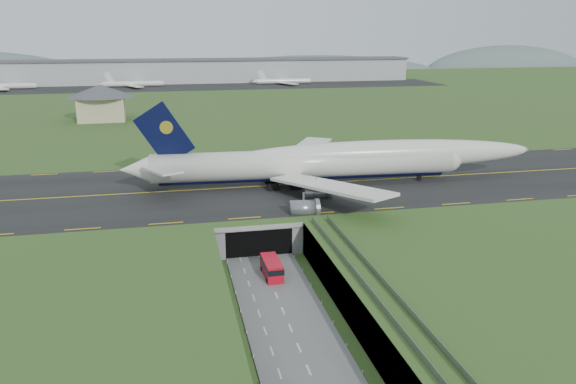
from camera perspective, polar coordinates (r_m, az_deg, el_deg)
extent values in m
plane|color=#3A5723|center=(93.84, -2.12, -8.44)|extent=(900.00, 900.00, 0.00)
cube|color=gray|center=(92.64, -2.14, -6.75)|extent=(800.00, 800.00, 6.00)
cube|color=slate|center=(87.12, -1.25, -10.38)|extent=(12.00, 75.00, 0.20)
cube|color=black|center=(122.54, -4.85, 0.45)|extent=(800.00, 44.00, 0.18)
cube|color=gray|center=(109.41, -3.89, -1.77)|extent=(16.00, 22.00, 1.00)
cube|color=gray|center=(109.49, -7.50, -3.24)|extent=(2.00, 22.00, 6.00)
cube|color=gray|center=(111.33, -0.30, -2.77)|extent=(2.00, 22.00, 6.00)
cube|color=black|center=(105.69, -3.47, -4.13)|extent=(12.00, 12.00, 5.00)
cube|color=#A8A8A3|center=(99.02, -2.96, -3.62)|extent=(17.00, 0.50, 0.80)
cube|color=#A8A8A3|center=(77.83, 8.39, -9.27)|extent=(3.00, 53.00, 0.50)
cube|color=gray|center=(77.06, 7.42, -8.88)|extent=(0.06, 53.00, 1.00)
cube|color=gray|center=(77.99, 9.38, -8.66)|extent=(0.06, 53.00, 1.00)
cylinder|color=#A8A8A3|center=(71.46, 11.00, -14.57)|extent=(0.90, 0.90, 5.60)
cylinder|color=#A8A8A3|center=(81.23, 7.68, -10.46)|extent=(0.90, 0.90, 5.60)
cylinder|color=#A8A8A3|center=(91.54, 5.15, -7.23)|extent=(0.90, 0.90, 5.60)
cylinder|color=silver|center=(122.67, 1.74, 2.90)|extent=(66.41, 9.96, 6.23)
sphere|color=silver|center=(132.69, 15.95, 3.29)|extent=(6.44, 6.44, 6.10)
cone|color=silver|center=(121.46, -15.21, 2.21)|extent=(7.13, 6.29, 5.92)
ellipsoid|color=silver|center=(126.82, 9.72, 3.76)|extent=(69.89, 9.66, 6.54)
ellipsoid|color=black|center=(132.13, 15.59, 3.61)|extent=(4.51, 2.97, 2.18)
cylinder|color=black|center=(123.25, 1.73, 1.80)|extent=(62.90, 6.16, 2.62)
cube|color=silver|center=(138.18, 1.35, 3.98)|extent=(21.68, 28.12, 2.62)
cube|color=silver|center=(127.72, -12.33, 3.74)|extent=(9.30, 11.43, 1.00)
cube|color=silver|center=(108.53, 4.25, 0.60)|extent=(19.21, 29.10, 2.62)
cube|color=silver|center=(113.51, -12.71, 2.20)|extent=(8.46, 11.56, 1.00)
cube|color=black|center=(119.44, -12.44, 5.75)|extent=(12.39, 1.28, 13.77)
cylinder|color=gold|center=(119.17, -12.25, 6.45)|extent=(2.76, 0.83, 2.72)
cylinder|color=slate|center=(132.57, 1.29, 2.13)|extent=(5.23, 3.49, 3.21)
cylinder|color=slate|center=(141.70, -1.27, 3.04)|extent=(5.23, 3.49, 3.21)
cylinder|color=slate|center=(115.03, 2.91, -0.05)|extent=(5.23, 3.49, 3.21)
cylinder|color=slate|center=(104.58, 1.58, -1.68)|extent=(5.23, 3.49, 3.21)
cylinder|color=black|center=(131.07, 13.18, 1.39)|extent=(1.10, 0.55, 1.07)
cube|color=black|center=(122.98, -0.28, 0.94)|extent=(6.21, 7.13, 1.36)
cube|color=red|center=(92.57, -1.66, -7.70)|extent=(2.74, 7.06, 2.80)
cube|color=black|center=(92.35, -1.67, -7.39)|extent=(2.80, 7.15, 0.93)
cube|color=black|center=(93.05, -1.66, -8.36)|extent=(2.55, 6.59, 0.47)
cylinder|color=black|center=(90.72, -2.12, -8.98)|extent=(0.34, 0.85, 0.84)
cylinder|color=black|center=(94.90, -2.67, -7.82)|extent=(0.34, 0.85, 0.84)
cylinder|color=black|center=(91.16, -0.60, -8.84)|extent=(0.34, 0.85, 0.84)
cylinder|color=black|center=(95.33, -1.22, -7.69)|extent=(0.34, 0.85, 0.84)
cube|color=#C6B88F|center=(228.14, -18.39, 8.05)|extent=(17.44, 17.44, 9.00)
cone|color=#4C4C51|center=(227.40, -18.54, 9.73)|extent=(25.58, 25.58, 4.50)
cube|color=#B2B2B2|center=(385.31, -10.15, 11.97)|extent=(300.00, 22.00, 15.00)
cube|color=#4C4C51|center=(384.89, -10.21, 13.08)|extent=(302.00, 24.00, 1.20)
cube|color=black|center=(356.00, -9.89, 10.48)|extent=(320.00, 50.00, 0.08)
cylinder|color=silver|center=(372.25, -26.91, 9.57)|extent=(34.00, 3.20, 3.20)
cylinder|color=silver|center=(361.03, -15.43, 10.55)|extent=(34.00, 3.20, 3.20)
cylinder|color=silver|center=(368.03, -0.48, 11.21)|extent=(34.00, 3.20, 3.20)
ellipsoid|color=slate|center=(533.24, 2.59, 11.36)|extent=(260.00, 91.00, 44.00)
ellipsoid|color=slate|center=(614.96, 21.28, 10.93)|extent=(180.00, 63.00, 60.00)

